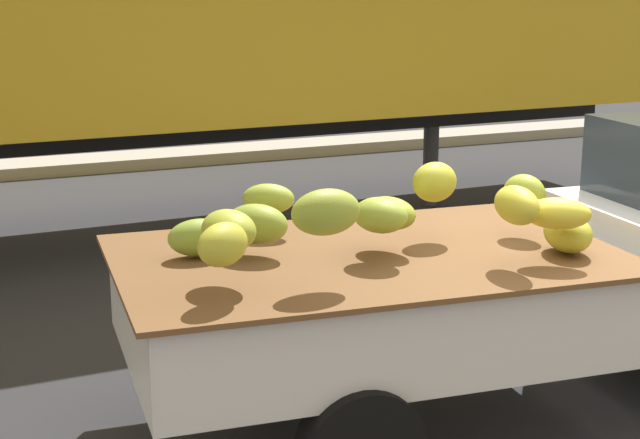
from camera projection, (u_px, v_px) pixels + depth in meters
The scene contains 2 objects.
ground at pixel (580, 405), 6.01m from camera, with size 220.00×220.00×0.00m, color #28282B.
curb_strip at pixel (184, 157), 13.99m from camera, with size 80.00×0.80×0.16m, color gray.
Camera 1 is at (-3.71, -4.44, 2.58)m, focal length 54.16 mm.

